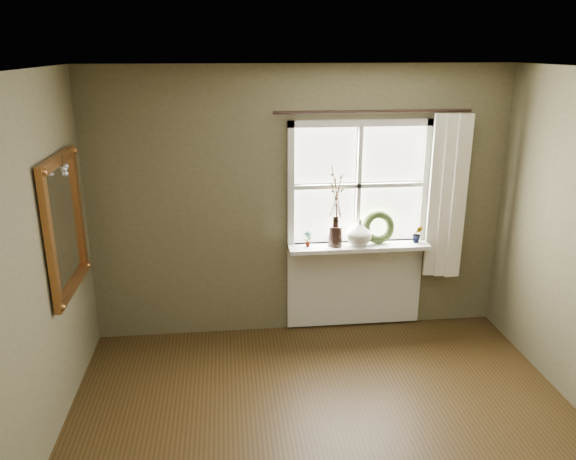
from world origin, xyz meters
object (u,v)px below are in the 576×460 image
at_px(cream_vase, 359,232).
at_px(gilt_mirror, 65,224).
at_px(wreath, 378,231).
at_px(dark_jug, 335,236).

height_order(cream_vase, gilt_mirror, gilt_mirror).
bearing_deg(wreath, cream_vase, -172.69).
xyz_separation_m(dark_jug, wreath, (0.43, 0.04, 0.02)).
bearing_deg(gilt_mirror, dark_jug, 16.22).
xyz_separation_m(cream_vase, wreath, (0.20, 0.04, -0.00)).
relative_size(cream_vase, wreath, 0.78).
relative_size(wreath, gilt_mirror, 0.30).
height_order(dark_jug, cream_vase, cream_vase).
height_order(wreath, gilt_mirror, gilt_mirror).
bearing_deg(dark_jug, gilt_mirror, -163.78).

